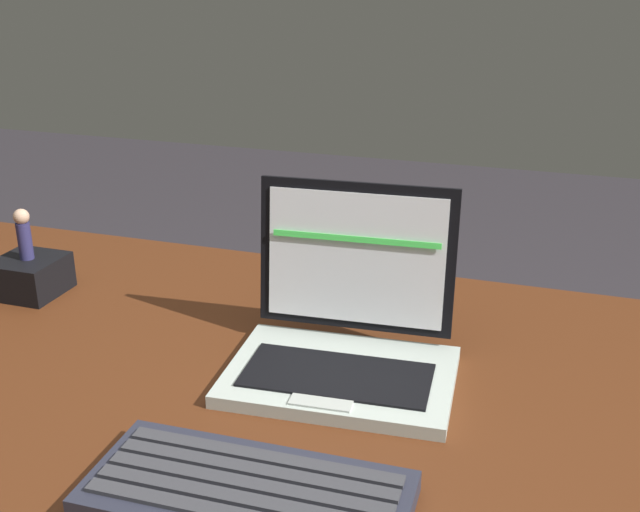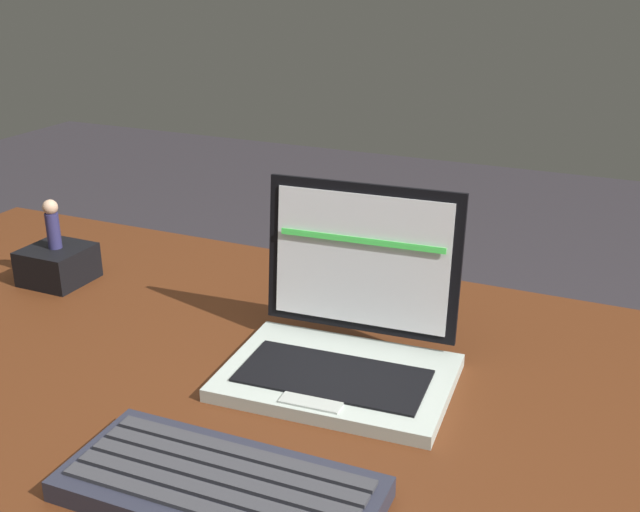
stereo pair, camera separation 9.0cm
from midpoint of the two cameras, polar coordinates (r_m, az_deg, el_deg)
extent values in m
cube|color=#4F2611|center=(0.93, 3.64, -10.88)|extent=(1.73, 0.77, 0.03)
cylinder|color=black|center=(1.75, -18.35, -9.79)|extent=(0.06, 0.06, 0.72)
cube|color=#B2BEB4|center=(0.93, 3.90, -8.96)|extent=(0.28, 0.21, 0.02)
cube|color=black|center=(0.92, 3.66, -8.87)|extent=(0.23, 0.12, 0.00)
cube|color=#ACB1AA|center=(0.87, 2.51, -10.75)|extent=(0.07, 0.03, 0.00)
cube|color=black|center=(0.97, 5.77, -0.22)|extent=(0.25, 0.04, 0.19)
cube|color=white|center=(0.97, 5.69, -0.35)|extent=(0.23, 0.04, 0.17)
cube|color=#4CF259|center=(0.96, 5.74, 1.09)|extent=(0.21, 0.02, 0.01)
cube|color=#262836|center=(0.76, -3.89, -16.93)|extent=(0.31, 0.14, 0.02)
cube|color=#38383D|center=(0.72, -5.51, -18.03)|extent=(0.28, 0.02, 0.00)
cube|color=#38383D|center=(0.73, -4.69, -17.07)|extent=(0.28, 0.02, 0.00)
cube|color=#38383D|center=(0.75, -3.91, -16.14)|extent=(0.28, 0.02, 0.00)
cube|color=#38383D|center=(0.76, -3.17, -15.24)|extent=(0.28, 0.02, 0.00)
cube|color=#38383D|center=(0.78, -2.46, -14.38)|extent=(0.28, 0.02, 0.00)
cube|color=black|center=(1.25, -16.90, -0.65)|extent=(0.09, 0.09, 0.06)
cylinder|color=navy|center=(1.24, -17.18, 1.76)|extent=(0.02, 0.02, 0.06)
sphere|color=tan|center=(1.22, -17.37, 3.44)|extent=(0.02, 0.02, 0.02)
camera|label=1|loc=(0.04, -87.14, 1.12)|focal=43.31mm
camera|label=2|loc=(0.04, 92.86, -1.12)|focal=43.31mm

